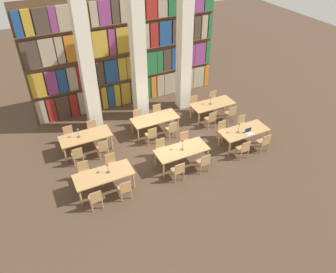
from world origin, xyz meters
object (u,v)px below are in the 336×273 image
object	(u,v)px
reading_table_2	(244,132)
desk_lamp_1	(182,143)
pillar_center	(138,58)
chair_13	(69,135)
pillar_left	(87,67)
chair_11	(242,124)
chair_7	(185,141)
desk_lamp_2	(239,126)
chair_16	(151,135)
chair_20	(211,119)
chair_19	(158,113)
desk_lamp_0	(107,167)
chair_6	(204,162)
chair_0	(96,198)
chair_9	(223,130)
chair_10	(264,142)
desk_lamp_4	(211,99)
desk_lamp_3	(78,131)
chair_8	(244,149)
reading_table_5	(213,105)
chair_2	(125,189)
chair_14	(103,148)
chair_23	(214,99)
reading_table_3	(86,137)
chair_12	(77,155)
chair_3	(112,164)
laptop	(249,132)
chair_1	(84,172)
pillar_right	(184,49)
chair_18	(172,129)
chair_22	(231,113)
chair_4	(178,170)
chair_15	(93,129)
chair_21	(195,104)
reading_table_4	(155,119)
chair_5	(161,148)
chair_17	(138,118)
reading_table_1	(182,151)

from	to	relation	value
reading_table_2	desk_lamp_1	bearing A→B (deg)	179.95
pillar_center	chair_13	xyz separation A→B (m)	(-3.63, -0.76, -2.54)
pillar_left	chair_11	xyz separation A→B (m)	(5.83, -3.32, -2.54)
chair_7	desk_lamp_2	xyz separation A→B (m)	(2.09, -0.75, 0.60)
chair_11	chair_16	xyz separation A→B (m)	(-4.01, 1.05, 0.00)
desk_lamp_1	chair_20	size ratio (longest dim) A/B	0.56
chair_19	desk_lamp_0	bearing A→B (deg)	43.48
chair_6	chair_11	distance (m)	3.27
reading_table_2	chair_11	world-z (taller)	chair_11
chair_0	chair_9	distance (m)	6.32
chair_10	chair_16	size ratio (longest dim) A/B	1.00
chair_11	desk_lamp_4	distance (m)	1.94
desk_lamp_3	chair_20	size ratio (longest dim) A/B	0.51
chair_8	desk_lamp_4	world-z (taller)	desk_lamp_4
chair_10	chair_13	xyz separation A→B (m)	(-7.18, 4.04, 0.00)
reading_table_5	chair_2	bearing A→B (deg)	-150.18
chair_9	chair_14	world-z (taller)	same
chair_23	desk_lamp_4	size ratio (longest dim) A/B	2.07
reading_table_3	reading_table_5	size ratio (longest dim) A/B	1.00
chair_12	chair_23	bearing A→B (deg)	10.92
chair_3	chair_20	xyz separation A→B (m)	(5.10, 1.01, 0.00)
chair_19	reading_table_5	size ratio (longest dim) A/B	0.41
desk_lamp_3	laptop	bearing A→B (deg)	-23.98
chair_3	pillar_center	bearing A→B (deg)	-127.80
desk_lamp_0	chair_23	size ratio (longest dim) A/B	0.48
desk_lamp_2	chair_20	bearing A→B (deg)	96.70
chair_0	chair_1	size ratio (longest dim) A/B	1.00
chair_1	pillar_right	bearing A→B (deg)	-150.62
chair_14	chair_18	xyz separation A→B (m)	(3.13, -0.03, 0.00)
pillar_center	chair_22	distance (m)	4.99
pillar_center	chair_12	xyz separation A→B (m)	(-3.63, -2.24, -2.54)
chair_4	reading_table_2	bearing A→B (deg)	11.83
chair_2	chair_4	size ratio (longest dim) A/B	1.00
chair_16	desk_lamp_4	world-z (taller)	desk_lamp_4
chair_14	chair_19	xyz separation A→B (m)	(3.13, 1.45, 0.00)
chair_13	chair_15	xyz separation A→B (m)	(1.03, 0.00, 0.00)
reading_table_2	desk_lamp_4	size ratio (longest dim) A/B	5.05
chair_20	chair_6	bearing A→B (deg)	-127.28
chair_7	chair_21	distance (m)	3.11
chair_4	chair_13	world-z (taller)	same
chair_0	chair_21	size ratio (longest dim) A/B	1.00
desk_lamp_2	reading_table_4	bearing A→B (deg)	136.40
chair_5	chair_16	world-z (taller)	same
chair_15	reading_table_5	size ratio (longest dim) A/B	0.41
chair_13	chair_14	bearing A→B (deg)	124.81
chair_22	chair_17	bearing A→B (deg)	159.39
chair_11	chair_4	bearing A→B (deg)	20.17
reading_table_1	reading_table_2	size ratio (longest dim) A/B	1.00
chair_10	desk_lamp_2	distance (m)	1.26
chair_17	desk_lamp_4	xyz separation A→B (m)	(3.38, -0.77, 0.56)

